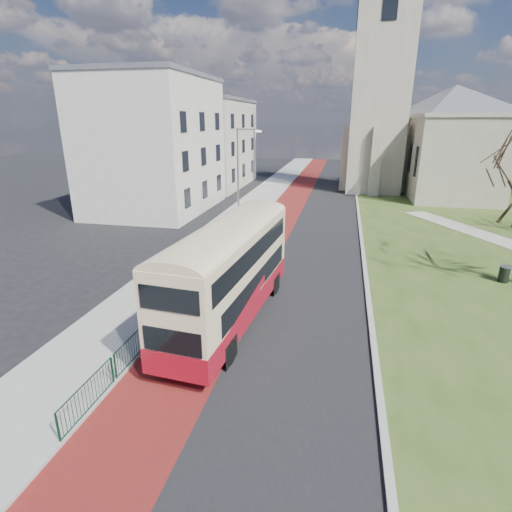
# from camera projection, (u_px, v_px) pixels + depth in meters

# --- Properties ---
(ground) EXTENTS (160.00, 160.00, 0.00)m
(ground) POSITION_uv_depth(u_px,v_px,m) (234.00, 323.00, 18.19)
(ground) COLOR black
(ground) RESTS_ON ground
(road_carriageway) EXTENTS (9.00, 120.00, 0.01)m
(road_carriageway) POSITION_uv_depth(u_px,v_px,m) (308.00, 221.00, 36.37)
(road_carriageway) COLOR black
(road_carriageway) RESTS_ON ground
(bus_lane) EXTENTS (3.40, 120.00, 0.01)m
(bus_lane) POSITION_uv_depth(u_px,v_px,m) (279.00, 220.00, 36.92)
(bus_lane) COLOR #591414
(bus_lane) RESTS_ON ground
(pavement_west) EXTENTS (4.00, 120.00, 0.12)m
(pavement_west) POSITION_uv_depth(u_px,v_px,m) (239.00, 217.00, 37.66)
(pavement_west) COLOR gray
(pavement_west) RESTS_ON ground
(kerb_west) EXTENTS (0.25, 120.00, 0.13)m
(kerb_west) POSITION_uv_depth(u_px,v_px,m) (260.00, 218.00, 37.26)
(kerb_west) COLOR #999993
(kerb_west) RESTS_ON ground
(kerb_east) EXTENTS (0.25, 80.00, 0.13)m
(kerb_east) POSITION_uv_depth(u_px,v_px,m) (359.00, 218.00, 37.28)
(kerb_east) COLOR #999993
(kerb_east) RESTS_ON ground
(pedestrian_railing) EXTENTS (0.07, 24.00, 1.12)m
(pedestrian_railing) POSITION_uv_depth(u_px,v_px,m) (202.00, 275.00, 22.30)
(pedestrian_railing) COLOR #0B341F
(pedestrian_railing) RESTS_ON ground
(gothic_church) EXTENTS (16.38, 18.00, 40.00)m
(gothic_church) POSITION_uv_depth(u_px,v_px,m) (422.00, 80.00, 46.52)
(gothic_church) COLOR gray
(gothic_church) RESTS_ON ground
(street_block_near) EXTENTS (10.30, 14.30, 13.00)m
(street_block_near) POSITION_uv_depth(u_px,v_px,m) (155.00, 144.00, 39.22)
(street_block_near) COLOR beige
(street_block_near) RESTS_ON ground
(street_block_far) EXTENTS (10.30, 16.30, 11.50)m
(street_block_far) POSITION_uv_depth(u_px,v_px,m) (208.00, 143.00, 54.25)
(street_block_far) COLOR #B9B19C
(street_block_far) RESTS_ON ground
(streetlamp) EXTENTS (2.13, 0.18, 8.00)m
(streetlamp) POSITION_uv_depth(u_px,v_px,m) (240.00, 171.00, 34.21)
(streetlamp) COLOR gray
(streetlamp) RESTS_ON pavement_west
(bus) EXTENTS (3.38, 10.86, 4.47)m
(bus) POSITION_uv_depth(u_px,v_px,m) (230.00, 269.00, 17.60)
(bus) COLOR maroon
(bus) RESTS_ON ground
(litter_bin) EXTENTS (0.66, 0.66, 0.95)m
(litter_bin) POSITION_uv_depth(u_px,v_px,m) (504.00, 274.00, 22.57)
(litter_bin) COLOR black
(litter_bin) RESTS_ON grass_green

